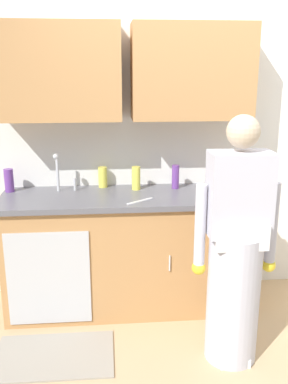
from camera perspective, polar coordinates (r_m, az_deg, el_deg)
The scene contains 15 objects.
ground_plane at distance 3.19m, azimuth 9.36°, elevation -20.19°, with size 9.00×9.00×0.00m, color tan.
kitchen_wall_with_uppers at distance 3.55m, azimuth 4.32°, elevation 9.49°, with size 4.80×0.44×2.70m.
counter_cabinet at distance 3.49m, azimuth -2.06°, elevation -8.09°, with size 1.90×0.62×0.90m.
countertop at distance 3.33m, azimuth -2.09°, elevation -0.67°, with size 1.96×0.66×0.04m, color #595960.
sink at distance 3.35m, azimuth -10.80°, elevation -0.74°, with size 0.50×0.36×0.35m.
person_at_sink at distance 2.83m, azimuth 11.97°, elevation -9.00°, with size 0.55×0.34×1.62m.
floor_mat at distance 3.17m, azimuth -11.81°, elevation -20.44°, with size 0.80×0.50×0.01m, color gray.
bottle_dish_liquid at distance 3.44m, azimuth -1.05°, elevation 1.84°, with size 0.07×0.07×0.19m, color #D8D14C.
bottle_cleaner_spray at distance 3.58m, azimuth 10.44°, elevation 2.52°, with size 0.06×0.06×0.23m, color #E05933.
bottle_water_tall at distance 3.54m, azimuth -17.42°, elevation 1.47°, with size 0.07×0.07×0.18m, color #66388C.
bottle_soap at distance 3.53m, azimuth -5.48°, elevation 1.96°, with size 0.07×0.07×0.17m, color #D8D14C.
bottle_water_short at distance 3.48m, azimuth 4.18°, elevation 2.01°, with size 0.06×0.06×0.19m, color #66388C.
cup_by_sink at distance 3.21m, azimuth 9.61°, elevation -0.29°, with size 0.08×0.08×0.09m, color #33478C.
knife_on_counter at distance 3.15m, azimuth -0.51°, elevation -1.20°, with size 0.24×0.02×0.01m, color silver.
sponge at distance 3.32m, azimuth 14.27°, elevation -0.59°, with size 0.11×0.07×0.03m, color #4CBF4C.
Camera 1 is at (-0.70, -2.49, 1.87)m, focal length 40.33 mm.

